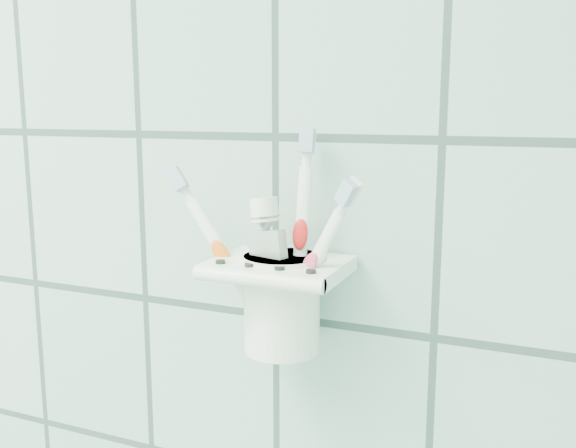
{
  "coord_description": "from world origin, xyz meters",
  "views": [
    {
      "loc": [
        0.88,
        0.64,
        1.46
      ],
      "look_at": [
        0.68,
        1.1,
        1.36
      ],
      "focal_mm": 40.0,
      "sensor_mm": 36.0,
      "label": 1
    }
  ],
  "objects_px": {
    "cup": "(282,299)",
    "toothbrush_orange": "(275,240)",
    "toothbrush_pink": "(275,242)",
    "holder_bracket": "(280,269)",
    "toothpaste_tube": "(277,262)",
    "toothbrush_blue": "(293,238)"
  },
  "relations": [
    {
      "from": "toothbrush_orange",
      "to": "cup",
      "type": "bearing_deg",
      "value": -12.72
    },
    {
      "from": "cup",
      "to": "toothbrush_blue",
      "type": "distance_m",
      "value": 0.06
    },
    {
      "from": "toothbrush_orange",
      "to": "toothpaste_tube",
      "type": "bearing_deg",
      "value": -39.65
    },
    {
      "from": "cup",
      "to": "toothbrush_orange",
      "type": "bearing_deg",
      "value": 145.55
    },
    {
      "from": "toothbrush_pink",
      "to": "holder_bracket",
      "type": "bearing_deg",
      "value": 54.44
    },
    {
      "from": "holder_bracket",
      "to": "toothbrush_orange",
      "type": "height_order",
      "value": "toothbrush_orange"
    },
    {
      "from": "toothpaste_tube",
      "to": "toothbrush_orange",
      "type": "bearing_deg",
      "value": 132.66
    },
    {
      "from": "holder_bracket",
      "to": "toothpaste_tube",
      "type": "height_order",
      "value": "toothpaste_tube"
    },
    {
      "from": "toothbrush_pink",
      "to": "toothpaste_tube",
      "type": "xyz_separation_m",
      "value": [
        0.0,
        -0.0,
        -0.02
      ]
    },
    {
      "from": "toothpaste_tube",
      "to": "cup",
      "type": "bearing_deg",
      "value": 105.61
    },
    {
      "from": "cup",
      "to": "toothbrush_pink",
      "type": "bearing_deg",
      "value": -99.2
    },
    {
      "from": "toothbrush_blue",
      "to": "toothpaste_tube",
      "type": "bearing_deg",
      "value": -160.88
    },
    {
      "from": "toothbrush_orange",
      "to": "toothpaste_tube",
      "type": "height_order",
      "value": "toothbrush_orange"
    },
    {
      "from": "toothbrush_blue",
      "to": "cup",
      "type": "bearing_deg",
      "value": 149.44
    },
    {
      "from": "cup",
      "to": "toothbrush_blue",
      "type": "bearing_deg",
      "value": -21.87
    },
    {
      "from": "holder_bracket",
      "to": "toothpaste_tube",
      "type": "distance_m",
      "value": 0.01
    },
    {
      "from": "holder_bracket",
      "to": "toothbrush_pink",
      "type": "xyz_separation_m",
      "value": [
        -0.0,
        -0.01,
        0.03
      ]
    },
    {
      "from": "cup",
      "to": "toothpaste_tube",
      "type": "xyz_separation_m",
      "value": [
        0.0,
        -0.01,
        0.04
      ]
    },
    {
      "from": "holder_bracket",
      "to": "toothbrush_pink",
      "type": "height_order",
      "value": "toothbrush_pink"
    },
    {
      "from": "holder_bracket",
      "to": "toothbrush_blue",
      "type": "height_order",
      "value": "toothbrush_blue"
    },
    {
      "from": "toothpaste_tube",
      "to": "toothbrush_pink",
      "type": "bearing_deg",
      "value": 168.71
    },
    {
      "from": "cup",
      "to": "toothbrush_blue",
      "type": "relative_size",
      "value": 0.46
    }
  ]
}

